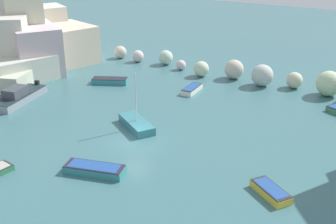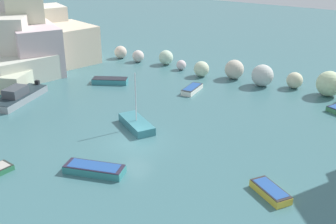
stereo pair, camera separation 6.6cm
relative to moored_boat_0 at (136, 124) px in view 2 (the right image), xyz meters
The scene contains 9 objects.
cove_water 2.97m from the moored_boat_0, 54.85° to the right, with size 160.00×160.00×0.00m, color #3D6B71.
cliff_headland_left 25.73m from the moored_boat_0, 160.25° to the left, with size 18.71×19.41×13.20m.
rock_breakwater 17.87m from the moored_boat_0, 77.87° to the left, with size 33.02×3.89×2.71m.
moored_boat_0 is the anchor object (origin of this frame).
moored_boat_4 10.91m from the moored_boat_0, 92.49° to the left, with size 1.53×3.44×0.60m.
moored_boat_5 12.91m from the moored_boat_0, 140.48° to the left, with size 4.27×3.14×0.64m.
moored_boat_6 14.28m from the moored_boat_0, 15.13° to the right, with size 3.20×2.68×0.58m.
moored_boat_7 14.28m from the moored_boat_0, behind, with size 4.01×7.25×1.64m.
moored_boat_8 8.14m from the moored_boat_0, 75.29° to the right, with size 4.63×2.73×0.62m.
Camera 2 is at (18.92, -24.53, 15.79)m, focal length 44.44 mm.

